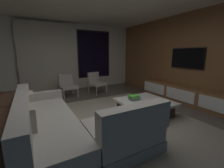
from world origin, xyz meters
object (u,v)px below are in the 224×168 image
object	(u,v)px
book_stack_on_coffee_table	(134,97)
mounted_tv	(187,58)
sectional_couch	(66,126)
accent_chair_near_window	(96,82)
accent_chair_by_curtain	(67,84)
media_console	(185,95)
coffee_table	(145,107)

from	to	relation	value
book_stack_on_coffee_table	mounted_tv	xyz separation A→B (m)	(2.02, 0.05, 0.93)
sectional_couch	book_stack_on_coffee_table	world-z (taller)	sectional_couch
accent_chair_near_window	accent_chair_by_curtain	distance (m)	1.08
mounted_tv	sectional_couch	bearing A→B (deg)	-172.82
accent_chair_near_window	mounted_tv	world-z (taller)	mounted_tv
sectional_couch	media_console	xyz separation A→B (m)	(3.60, 0.28, -0.04)
coffee_table	media_console	distance (m)	1.65
mounted_tv	media_console	bearing A→B (deg)	-132.46
media_console	mounted_tv	xyz separation A→B (m)	(0.18, 0.20, 1.10)
media_console	mounted_tv	bearing A→B (deg)	47.54
sectional_couch	coffee_table	xyz separation A→B (m)	(1.95, 0.24, -0.10)
coffee_table	book_stack_on_coffee_table	distance (m)	0.35
media_console	accent_chair_near_window	bearing A→B (deg)	126.77
sectional_couch	mounted_tv	bearing A→B (deg)	7.18
book_stack_on_coffee_table	media_console	world-z (taller)	media_console
sectional_couch	accent_chair_near_window	distance (m)	3.27
coffee_table	accent_chair_by_curtain	xyz separation A→B (m)	(-1.28, 2.54, 0.25)
accent_chair_by_curtain	mounted_tv	size ratio (longest dim) A/B	0.74
sectional_couch	accent_chair_near_window	world-z (taller)	sectional_couch
sectional_couch	coffee_table	distance (m)	1.97
sectional_couch	book_stack_on_coffee_table	size ratio (longest dim) A/B	9.18
accent_chair_near_window	media_console	size ratio (longest dim) A/B	0.25
accent_chair_by_curtain	mounted_tv	world-z (taller)	mounted_tv
sectional_couch	media_console	distance (m)	3.61
mounted_tv	book_stack_on_coffee_table	bearing A→B (deg)	-178.62
book_stack_on_coffee_table	mounted_tv	size ratio (longest dim) A/B	0.26
book_stack_on_coffee_table	accent_chair_by_curtain	world-z (taller)	accent_chair_by_curtain
book_stack_on_coffee_table	accent_chair_near_window	size ratio (longest dim) A/B	0.35
coffee_table	accent_chair_near_window	distance (m)	2.55
coffee_table	accent_chair_by_curtain	bearing A→B (deg)	116.82
sectional_couch	accent_chair_by_curtain	bearing A→B (deg)	76.45
book_stack_on_coffee_table	media_console	bearing A→B (deg)	-4.65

